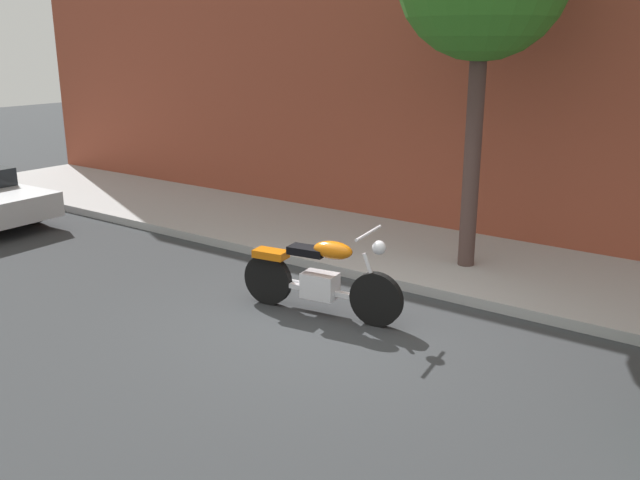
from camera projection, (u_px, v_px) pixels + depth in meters
ground_plane at (335, 326)px, 8.37m from camera, size 60.00×60.00×0.00m
sidewalk at (444, 259)px, 10.68m from camera, size 23.66×2.90×0.14m
building_facade at (502, 27)px, 11.02m from camera, size 23.66×0.50×7.12m
motorcycle at (320, 277)px, 8.61m from camera, size 2.21×0.70×1.18m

